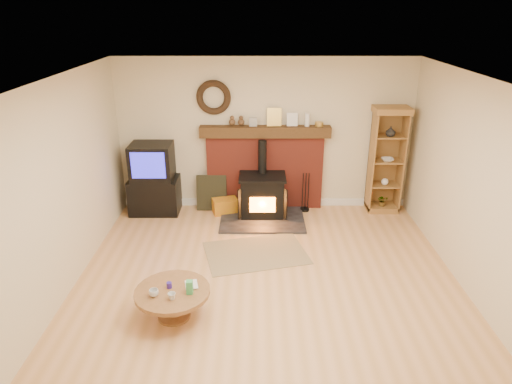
{
  "coord_description": "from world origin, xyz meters",
  "views": [
    {
      "loc": [
        -0.14,
        -4.81,
        3.36
      ],
      "look_at": [
        -0.15,
        1.0,
        0.97
      ],
      "focal_mm": 32.0,
      "sensor_mm": 36.0,
      "label": 1
    }
  ],
  "objects_px": {
    "curio_cabinet": "(386,160)",
    "coffee_table": "(173,295)",
    "tv_unit": "(154,180)",
    "wood_stove": "(262,197)"
  },
  "relations": [
    {
      "from": "coffee_table",
      "to": "tv_unit",
      "type": "bearing_deg",
      "value": 105.4
    },
    {
      "from": "tv_unit",
      "to": "coffee_table",
      "type": "distance_m",
      "value": 3.06
    },
    {
      "from": "tv_unit",
      "to": "curio_cabinet",
      "type": "bearing_deg",
      "value": 1.22
    },
    {
      "from": "wood_stove",
      "to": "coffee_table",
      "type": "bearing_deg",
      "value": -110.95
    },
    {
      "from": "wood_stove",
      "to": "coffee_table",
      "type": "relative_size",
      "value": 1.63
    },
    {
      "from": "wood_stove",
      "to": "tv_unit",
      "type": "distance_m",
      "value": 1.88
    },
    {
      "from": "wood_stove",
      "to": "curio_cabinet",
      "type": "relative_size",
      "value": 0.77
    },
    {
      "from": "curio_cabinet",
      "to": "tv_unit",
      "type": "bearing_deg",
      "value": -178.78
    },
    {
      "from": "curio_cabinet",
      "to": "coffee_table",
      "type": "bearing_deg",
      "value": -136.22
    },
    {
      "from": "curio_cabinet",
      "to": "coffee_table",
      "type": "relative_size",
      "value": 2.13
    }
  ]
}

